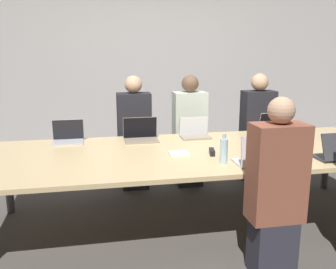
{
  "coord_description": "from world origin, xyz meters",
  "views": [
    {
      "loc": [
        -0.91,
        -3.39,
        1.71
      ],
      "look_at": [
        -0.23,
        0.1,
        0.88
      ],
      "focal_mm": 40.0,
      "sensor_mm": 36.0,
      "label": 1
    }
  ],
  "objects": [
    {
      "name": "ground_plane",
      "position": [
        0.0,
        0.0,
        0.0
      ],
      "size": [
        24.0,
        24.0,
        0.0
      ],
      "primitive_type": "plane",
      "color": "#4C4742"
    },
    {
      "name": "curtain_wall",
      "position": [
        0.0,
        2.33,
        1.4
      ],
      "size": [
        12.0,
        0.06,
        2.8
      ],
      "color": "#BCB7B2",
      "rests_on": "ground_plane"
    },
    {
      "name": "conference_table",
      "position": [
        0.0,
        0.0,
        0.69
      ],
      "size": [
        4.05,
        1.48,
        0.73
      ],
      "color": "#D6B77F",
      "rests_on": "ground_plane"
    },
    {
      "name": "laptop_far_right",
      "position": [
        1.1,
        0.5,
        0.81
      ],
      "size": [
        0.37,
        0.26,
        0.25
      ],
      "color": "gray",
      "rests_on": "conference_table"
    },
    {
      "name": "person_far_right",
      "position": [
        1.1,
        0.97,
        0.68
      ],
      "size": [
        0.4,
        0.24,
        1.4
      ],
      "color": "#2D2D38",
      "rests_on": "ground_plane"
    },
    {
      "name": "cup_far_right",
      "position": [
        0.83,
        0.44,
        0.78
      ],
      "size": [
        0.1,
        0.1,
        0.1
      ],
      "color": "#232328",
      "rests_on": "conference_table"
    },
    {
      "name": "laptop_near_midright",
      "position": [
        0.4,
        -0.55,
        0.81
      ],
      "size": [
        0.31,
        0.26,
        0.27
      ],
      "rotation": [
        0.0,
        0.0,
        3.14
      ],
      "color": "silver",
      "rests_on": "conference_table"
    },
    {
      "name": "person_near_midright",
      "position": [
        0.37,
        -0.99,
        0.67
      ],
      "size": [
        0.4,
        0.24,
        1.38
      ],
      "rotation": [
        0.0,
        0.0,
        3.14
      ],
      "color": "#2D2D38",
      "rests_on": "ground_plane"
    },
    {
      "name": "cup_near_midright",
      "position": [
        0.64,
        -0.53,
        0.77
      ],
      "size": [
        0.08,
        0.08,
        0.08
      ],
      "color": "brown",
      "rests_on": "conference_table"
    },
    {
      "name": "bottle_near_midright",
      "position": [
        0.16,
        -0.43,
        0.85
      ],
      "size": [
        0.07,
        0.07,
        0.26
      ],
      "color": "#ADD1E0",
      "rests_on": "conference_table"
    },
    {
      "name": "laptop_far_center",
      "position": [
        0.16,
        0.55,
        0.8
      ],
      "size": [
        0.33,
        0.22,
        0.23
      ],
      "color": "gray",
      "rests_on": "conference_table"
    },
    {
      "name": "person_far_center",
      "position": [
        0.22,
        1.0,
        0.67
      ],
      "size": [
        0.4,
        0.24,
        1.39
      ],
      "color": "#2D2D38",
      "rests_on": "ground_plane"
    },
    {
      "name": "laptop_far_left",
      "position": [
        -1.21,
        0.59,
        0.8
      ],
      "size": [
        0.32,
        0.23,
        0.24
      ],
      "color": "#B7B7BC",
      "rests_on": "conference_table"
    },
    {
      "name": "laptop_near_right",
      "position": [
        1.17,
        -0.54,
        0.8
      ],
      "size": [
        0.32,
        0.25,
        0.25
      ],
      "rotation": [
        0.0,
        0.0,
        3.14
      ],
      "color": "#333338",
      "rests_on": "conference_table"
    },
    {
      "name": "laptop_far_midleft",
      "position": [
        -0.45,
        0.51,
        0.8
      ],
      "size": [
        0.37,
        0.24,
        0.24
      ],
      "color": "gray",
      "rests_on": "conference_table"
    },
    {
      "name": "person_far_midleft",
      "position": [
        -0.47,
        1.04,
        0.67
      ],
      "size": [
        0.4,
        0.24,
        1.39
      ],
      "color": "#2D2D38",
      "rests_on": "ground_plane"
    },
    {
      "name": "stapler",
      "position": [
        0.14,
        -0.16,
        0.76
      ],
      "size": [
        0.07,
        0.16,
        0.05
      ],
      "rotation": [
        0.0,
        0.0,
        -0.21
      ],
      "color": "black",
      "rests_on": "conference_table"
    },
    {
      "name": "notebook",
      "position": [
        -0.17,
        -0.1,
        0.74
      ],
      "size": [
        0.19,
        0.17,
        0.02
      ],
      "rotation": [
        0.0,
        0.0,
        -0.02
      ],
      "color": "silver",
      "rests_on": "conference_table"
    }
  ]
}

